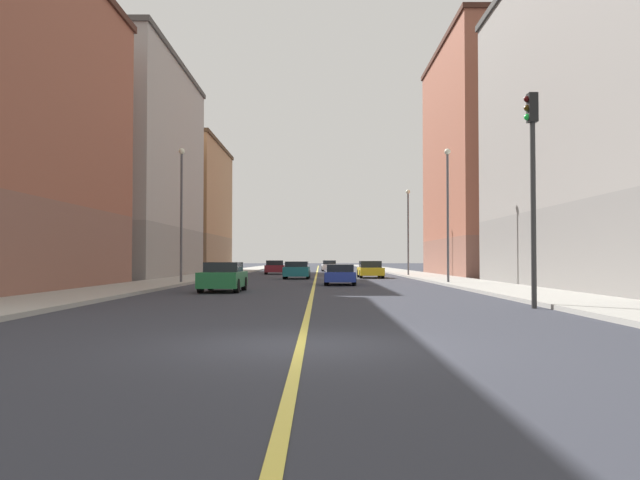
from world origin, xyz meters
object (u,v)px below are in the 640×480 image
(street_lamp_left_far, at_px, (411,223))
(car_white, at_px, (332,266))
(building_right_midblock, at_px, (133,170))
(street_lamp_right_near, at_px, (185,202))
(car_blue, at_px, (343,275))
(traffic_light_left_near, at_px, (536,170))
(building_left_near, at_px, (619,117))
(building_left_mid, at_px, (491,160))
(street_lamp_left_near, at_px, (451,202))
(building_right_distant, at_px, (188,208))
(car_teal, at_px, (300,270))
(car_green, at_px, (226,277))
(car_maroon, at_px, (278,267))
(car_yellow, at_px, (373,270))

(street_lamp_left_far, relative_size, car_white, 1.74)
(building_right_midblock, bearing_deg, street_lamp_right_near, -62.16)
(building_right_midblock, xyz_separation_m, car_blue, (16.65, -14.35, -8.18))
(traffic_light_left_near, distance_m, car_blue, 18.54)
(street_lamp_left_far, height_order, car_blue, street_lamp_left_far)
(building_right_midblock, bearing_deg, building_left_near, -32.96)
(building_left_mid, height_order, street_lamp_left_near, building_left_mid)
(street_lamp_left_far, relative_size, car_blue, 1.74)
(building_left_near, xyz_separation_m, car_blue, (-13.62, 5.28, -8.03))
(building_right_distant, bearing_deg, building_left_mid, -28.59)
(traffic_light_left_near, bearing_deg, car_teal, 106.31)
(street_lamp_left_near, distance_m, car_teal, 14.61)
(building_right_distant, xyz_separation_m, car_green, (11.02, -42.91, -6.66))
(street_lamp_left_far, bearing_deg, car_teal, -145.93)
(building_right_distant, xyz_separation_m, car_blue, (16.65, -35.29, -6.73))
(traffic_light_left_near, relative_size, car_green, 1.68)
(building_right_midblock, bearing_deg, car_white, 56.41)
(street_lamp_left_far, relative_size, car_green, 1.85)
(building_left_near, height_order, car_teal, building_left_near)
(street_lamp_left_far, height_order, car_white, street_lamp_left_far)
(building_right_midblock, xyz_separation_m, street_lamp_left_near, (23.02, -13.89, -3.90))
(street_lamp_left_far, bearing_deg, car_blue, -110.31)
(car_maroon, height_order, car_blue, car_maroon)
(car_white, bearing_deg, building_right_midblock, -123.59)
(building_right_midblock, distance_m, street_lamp_left_near, 27.17)
(car_green, bearing_deg, car_teal, 81.69)
(street_lamp_left_far, bearing_deg, building_right_midblock, -172.93)
(street_lamp_right_near, distance_m, street_lamp_left_far, 22.89)
(traffic_light_left_near, relative_size, street_lamp_right_near, 0.83)
(building_right_distant, xyz_separation_m, car_teal, (13.72, -24.37, -6.67))
(car_maroon, bearing_deg, building_right_distant, 138.12)
(street_lamp_left_far, xyz_separation_m, car_teal, (-9.29, -6.29, -3.90))
(building_right_midblock, height_order, car_yellow, building_right_midblock)
(car_white, height_order, car_yellow, car_yellow)
(car_teal, bearing_deg, car_white, 84.25)
(street_lamp_left_far, height_order, car_green, street_lamp_left_far)
(building_right_midblock, relative_size, traffic_light_left_near, 3.08)
(building_left_near, xyz_separation_m, street_lamp_left_near, (-7.26, 5.73, -3.75))
(traffic_light_left_near, xyz_separation_m, car_white, (-5.42, 56.69, -3.61))
(building_right_distant, height_order, car_green, building_right_distant)
(building_right_distant, bearing_deg, car_green, -75.60)
(building_left_near, height_order, car_yellow, building_left_near)
(street_lamp_left_near, relative_size, car_maroon, 1.96)
(building_left_mid, xyz_separation_m, car_teal, (-16.55, -7.87, -9.56))
(street_lamp_right_near, bearing_deg, building_left_near, -14.35)
(street_lamp_left_near, height_order, street_lamp_left_far, street_lamp_left_near)
(building_left_near, xyz_separation_m, building_left_mid, (0.00, 24.07, 1.59))
(building_right_midblock, distance_m, street_lamp_right_near, 16.01)
(building_right_midblock, xyz_separation_m, street_lamp_left_far, (23.02, 2.85, -4.22))
(building_right_midblock, relative_size, car_yellow, 4.48)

